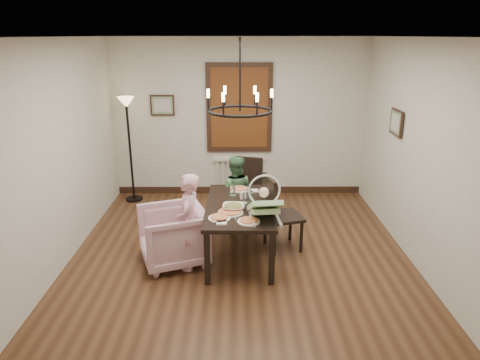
{
  "coord_description": "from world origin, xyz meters",
  "views": [
    {
      "loc": [
        -0.03,
        -5.05,
        2.82
      ],
      "look_at": [
        -0.0,
        0.15,
        1.05
      ],
      "focal_mm": 32.0,
      "sensor_mm": 36.0,
      "label": 1
    }
  ],
  "objects_px": {
    "dining_table": "(240,211)",
    "drinking_glass": "(250,197)",
    "seated_man": "(235,199)",
    "chair_far": "(246,190)",
    "baby_bouncer": "(264,204)",
    "chair_right": "(283,212)",
    "elderly_woman": "(189,230)",
    "armchair": "(173,236)",
    "floor_lamp": "(130,151)"
  },
  "relations": [
    {
      "from": "dining_table",
      "to": "drinking_glass",
      "type": "relative_size",
      "value": 10.92
    },
    {
      "from": "seated_man",
      "to": "chair_far",
      "type": "bearing_deg",
      "value": -114.38
    },
    {
      "from": "chair_far",
      "to": "baby_bouncer",
      "type": "distance_m",
      "value": 1.66
    },
    {
      "from": "dining_table",
      "to": "chair_right",
      "type": "relative_size",
      "value": 1.47
    },
    {
      "from": "elderly_woman",
      "to": "chair_far",
      "type": "bearing_deg",
      "value": 159.08
    },
    {
      "from": "chair_far",
      "to": "elderly_woman",
      "type": "distance_m",
      "value": 1.65
    },
    {
      "from": "armchair",
      "to": "drinking_glass",
      "type": "xyz_separation_m",
      "value": [
        1.0,
        0.28,
        0.43
      ]
    },
    {
      "from": "chair_far",
      "to": "chair_right",
      "type": "bearing_deg",
      "value": -48.23
    },
    {
      "from": "chair_right",
      "to": "armchair",
      "type": "distance_m",
      "value": 1.52
    },
    {
      "from": "chair_far",
      "to": "floor_lamp",
      "type": "xyz_separation_m",
      "value": [
        -2.0,
        0.89,
        0.4
      ]
    },
    {
      "from": "chair_right",
      "to": "elderly_woman",
      "type": "xyz_separation_m",
      "value": [
        -1.23,
        -0.52,
        -0.02
      ]
    },
    {
      "from": "armchair",
      "to": "seated_man",
      "type": "relative_size",
      "value": 0.85
    },
    {
      "from": "floor_lamp",
      "to": "seated_man",
      "type": "bearing_deg",
      "value": -33.71
    },
    {
      "from": "seated_man",
      "to": "chair_right",
      "type": "bearing_deg",
      "value": 140.3
    },
    {
      "from": "elderly_woman",
      "to": "seated_man",
      "type": "xyz_separation_m",
      "value": [
        0.57,
        1.15,
        -0.04
      ]
    },
    {
      "from": "elderly_woman",
      "to": "drinking_glass",
      "type": "height_order",
      "value": "elderly_woman"
    },
    {
      "from": "elderly_woman",
      "to": "baby_bouncer",
      "type": "relative_size",
      "value": 1.82
    },
    {
      "from": "armchair",
      "to": "dining_table",
      "type": "bearing_deg",
      "value": 81.55
    },
    {
      "from": "dining_table",
      "to": "elderly_woman",
      "type": "xyz_separation_m",
      "value": [
        -0.64,
        -0.32,
        -0.13
      ]
    },
    {
      "from": "dining_table",
      "to": "drinking_glass",
      "type": "height_order",
      "value": "drinking_glass"
    },
    {
      "from": "dining_table",
      "to": "chair_far",
      "type": "distance_m",
      "value": 1.17
    },
    {
      "from": "elderly_woman",
      "to": "seated_man",
      "type": "relative_size",
      "value": 1.08
    },
    {
      "from": "chair_right",
      "to": "elderly_woman",
      "type": "relative_size",
      "value": 1.03
    },
    {
      "from": "chair_right",
      "to": "seated_man",
      "type": "distance_m",
      "value": 0.92
    },
    {
      "from": "armchair",
      "to": "baby_bouncer",
      "type": "xyz_separation_m",
      "value": [
        1.16,
        -0.26,
        0.54
      ]
    },
    {
      "from": "chair_far",
      "to": "chair_right",
      "type": "distance_m",
      "value": 1.08
    },
    {
      "from": "floor_lamp",
      "to": "chair_right",
      "type": "bearing_deg",
      "value": -36.55
    },
    {
      "from": "chair_far",
      "to": "elderly_woman",
      "type": "bearing_deg",
      "value": -101.9
    },
    {
      "from": "chair_far",
      "to": "chair_right",
      "type": "relative_size",
      "value": 0.93
    },
    {
      "from": "elderly_woman",
      "to": "seated_man",
      "type": "height_order",
      "value": "elderly_woman"
    },
    {
      "from": "chair_right",
      "to": "drinking_glass",
      "type": "distance_m",
      "value": 0.54
    },
    {
      "from": "drinking_glass",
      "to": "floor_lamp",
      "type": "xyz_separation_m",
      "value": [
        -2.04,
        1.95,
        0.1
      ]
    },
    {
      "from": "elderly_woman",
      "to": "floor_lamp",
      "type": "xyz_separation_m",
      "value": [
        -1.26,
        2.36,
        0.38
      ]
    },
    {
      "from": "chair_far",
      "to": "drinking_glass",
      "type": "xyz_separation_m",
      "value": [
        0.03,
        -1.06,
        0.3
      ]
    },
    {
      "from": "chair_far",
      "to": "chair_right",
      "type": "height_order",
      "value": "chair_right"
    },
    {
      "from": "armchair",
      "to": "drinking_glass",
      "type": "bearing_deg",
      "value": 85.6
    },
    {
      "from": "chair_far",
      "to": "baby_bouncer",
      "type": "height_order",
      "value": "baby_bouncer"
    },
    {
      "from": "chair_far",
      "to": "dining_table",
      "type": "bearing_deg",
      "value": -80.31
    },
    {
      "from": "dining_table",
      "to": "drinking_glass",
      "type": "bearing_deg",
      "value": 37.86
    },
    {
      "from": "dining_table",
      "to": "chair_right",
      "type": "xyz_separation_m",
      "value": [
        0.59,
        0.2,
        -0.11
      ]
    },
    {
      "from": "drinking_glass",
      "to": "dining_table",
      "type": "bearing_deg",
      "value": -142.95
    },
    {
      "from": "seated_man",
      "to": "drinking_glass",
      "type": "xyz_separation_m",
      "value": [
        0.21,
        -0.73,
        0.32
      ]
    },
    {
      "from": "chair_far",
      "to": "floor_lamp",
      "type": "relative_size",
      "value": 0.55
    },
    {
      "from": "chair_right",
      "to": "baby_bouncer",
      "type": "bearing_deg",
      "value": 138.67
    },
    {
      "from": "armchair",
      "to": "floor_lamp",
      "type": "relative_size",
      "value": 0.45
    },
    {
      "from": "armchair",
      "to": "floor_lamp",
      "type": "distance_m",
      "value": 2.51
    },
    {
      "from": "drinking_glass",
      "to": "floor_lamp",
      "type": "height_order",
      "value": "floor_lamp"
    },
    {
      "from": "chair_far",
      "to": "elderly_woman",
      "type": "height_order",
      "value": "elderly_woman"
    },
    {
      "from": "chair_far",
      "to": "armchair",
      "type": "height_order",
      "value": "chair_far"
    },
    {
      "from": "armchair",
      "to": "baby_bouncer",
      "type": "distance_m",
      "value": 1.3
    }
  ]
}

